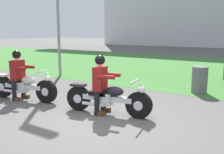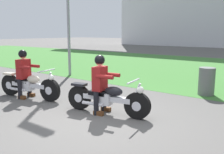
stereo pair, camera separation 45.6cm
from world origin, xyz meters
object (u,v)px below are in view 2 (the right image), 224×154
(motorcycle_follow, at_px, (29,85))
(trash_can, at_px, (207,81))
(rider_follow, at_px, (24,70))
(motorcycle_lead, at_px, (107,98))
(rider_lead, at_px, (101,80))

(motorcycle_follow, distance_m, trash_can, 5.27)
(rider_follow, relative_size, trash_can, 1.66)
(motorcycle_lead, xyz_separation_m, rider_follow, (-2.83, -0.29, 0.44))
(rider_follow, bearing_deg, motorcycle_lead, -4.62)
(rider_lead, distance_m, motorcycle_follow, 2.54)
(motorcycle_lead, bearing_deg, motorcycle_follow, 175.15)
(motorcycle_follow, bearing_deg, rider_follow, 179.16)
(motorcycle_lead, bearing_deg, rider_follow, 175.38)
(rider_lead, distance_m, trash_can, 3.61)
(motorcycle_lead, distance_m, motorcycle_follow, 2.68)
(motorcycle_lead, distance_m, trash_can, 3.50)
(rider_follow, distance_m, trash_can, 5.43)
(motorcycle_lead, relative_size, rider_follow, 1.52)
(rider_lead, xyz_separation_m, motorcycle_follow, (-2.50, -0.24, -0.42))
(rider_lead, xyz_separation_m, rider_follow, (-2.67, -0.27, 0.01))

